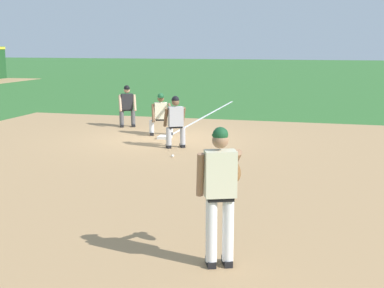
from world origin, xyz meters
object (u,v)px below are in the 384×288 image
object	(u,v)px
first_baseman	(162,113)
baserunner	(176,120)
first_base_bag	(165,137)
umpire	(127,104)
baseball	(173,156)
pitcher	(221,188)

from	to	relation	value
first_baseman	baserunner	distance (m)	2.12
first_base_bag	umpire	size ratio (longest dim) A/B	0.26
baseball	baserunner	size ratio (longest dim) A/B	0.05
first_baseman	baserunner	xyz separation A→B (m)	(-1.86, -1.02, 0.06)
first_base_bag	pitcher	world-z (taller)	pitcher
first_base_bag	baseball	distance (m)	2.73
first_baseman	pitcher	bearing A→B (deg)	-157.31
pitcher	baserunner	bearing A→B (deg)	21.07
baseball	umpire	world-z (taller)	umpire
baserunner	umpire	bearing A→B (deg)	40.60
first_base_bag	baserunner	xyz separation A→B (m)	(-1.29, -0.75, 0.75)
baseball	first_baseman	distance (m)	3.43
baserunner	first_baseman	bearing A→B (deg)	28.89
first_base_bag	first_baseman	bearing A→B (deg)	25.83
pitcher	first_baseman	size ratio (longest dim) A/B	1.39
first_base_bag	baseball	bearing A→B (deg)	-157.55
first_base_bag	baseball	world-z (taller)	first_base_bag
baseball	pitcher	world-z (taller)	pitcher
umpire	baseball	bearing A→B (deg)	-145.63
baserunner	umpire	size ratio (longest dim) A/B	1.00
baseball	pitcher	xyz separation A→B (m)	(-6.32, -2.62, 1.02)
baseball	umpire	distance (m)	5.42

